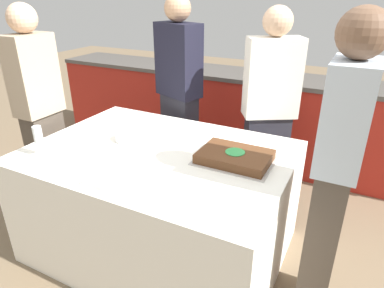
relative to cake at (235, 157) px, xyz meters
The scene contains 12 objects.
ground_plane 0.93m from the cake, 169.42° to the right, with size 14.00×14.00×0.00m, color #7A664C.
back_counter 1.68m from the cake, 106.98° to the left, with size 4.40×0.58×0.92m.
dining_table 0.64m from the cake, 169.42° to the right, with size 1.64×1.18×0.76m.
cake is the anchor object (origin of this frame).
plate_stack 0.75m from the cake, behind, with size 0.20×0.20×0.04m.
wine_glass 1.20m from the cake, 156.86° to the right, with size 0.06×0.06×0.19m.
side_plate_near_cake 0.31m from the cake, 100.62° to the left, with size 0.21×0.21×0.00m.
utensil_pile 0.80m from the cake, 133.82° to the right, with size 0.15×0.09×0.02m.
person_cutting_cake 0.72m from the cake, 90.00° to the left, with size 0.44×0.37×1.61m.
person_seated_left 1.53m from the cake, behind, with size 0.20×0.32×1.62m.
person_seated_right 0.57m from the cake, ahead, with size 0.22×0.33×1.65m.
person_standing_back 1.07m from the cake, 137.26° to the left, with size 0.43×0.32×1.67m.
Camera 1 is at (1.08, -1.64, 1.71)m, focal length 32.00 mm.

